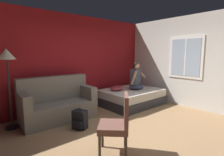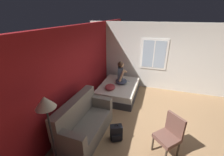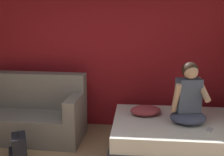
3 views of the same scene
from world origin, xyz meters
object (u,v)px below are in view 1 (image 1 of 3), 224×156
at_px(floor_lamp, 7,62).
at_px(backpack, 80,120).
at_px(side_chair, 118,122).
at_px(cell_phone, 147,89).
at_px(throw_pillow, 117,88).
at_px(bed, 131,97).
at_px(person_seated, 136,78).
at_px(couch, 58,103).

bearing_deg(floor_lamp, backpack, -41.43).
xyz_separation_m(backpack, floor_lamp, (-1.10, 0.97, 1.24)).
xyz_separation_m(side_chair, floor_lamp, (-1.08, 2.21, 0.90)).
relative_size(side_chair, cell_phone, 6.81).
bearing_deg(throw_pillow, side_chair, -131.72).
xyz_separation_m(side_chair, backpack, (0.02, 1.23, -0.34)).
height_order(bed, floor_lamp, floor_lamp).
bearing_deg(backpack, floor_lamp, 138.57).
height_order(person_seated, cell_phone, person_seated).
bearing_deg(bed, couch, 172.43).
relative_size(backpack, floor_lamp, 0.27).
bearing_deg(couch, cell_phone, -12.45).
distance_m(couch, floor_lamp, 1.43).
height_order(cell_phone, floor_lamp, floor_lamp).
xyz_separation_m(couch, floor_lamp, (-0.98, 0.14, 1.04)).
xyz_separation_m(bed, person_seated, (0.16, -0.04, 0.60)).
bearing_deg(throw_pillow, bed, -25.20).
bearing_deg(cell_phone, backpack, -147.79).
height_order(person_seated, throw_pillow, person_seated).
relative_size(couch, floor_lamp, 1.02).
height_order(bed, cell_phone, cell_phone).
relative_size(side_chair, person_seated, 1.12).
bearing_deg(bed, cell_phone, -35.16).
relative_size(backpack, cell_phone, 3.18).
distance_m(side_chair, person_seated, 2.92).
xyz_separation_m(couch, throw_pillow, (1.85, -0.10, 0.16)).
height_order(person_seated, backpack, person_seated).
bearing_deg(side_chair, bed, 39.03).
relative_size(couch, backpack, 3.78).
xyz_separation_m(side_chair, throw_pillow, (1.75, 1.97, 0.02)).
distance_m(side_chair, throw_pillow, 2.63).
bearing_deg(throw_pillow, floor_lamp, 175.16).
relative_size(bed, throw_pillow, 3.85).
relative_size(bed, backpack, 4.04).
relative_size(person_seated, throw_pillow, 1.82).
relative_size(side_chair, backpack, 2.14).
height_order(couch, cell_phone, couch).
height_order(side_chair, throw_pillow, side_chair).
bearing_deg(throw_pillow, cell_phone, -30.37).
bearing_deg(cell_phone, throw_pillow, 176.49).
distance_m(person_seated, cell_phone, 0.50).
xyz_separation_m(couch, side_chair, (0.10, -2.07, 0.14)).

